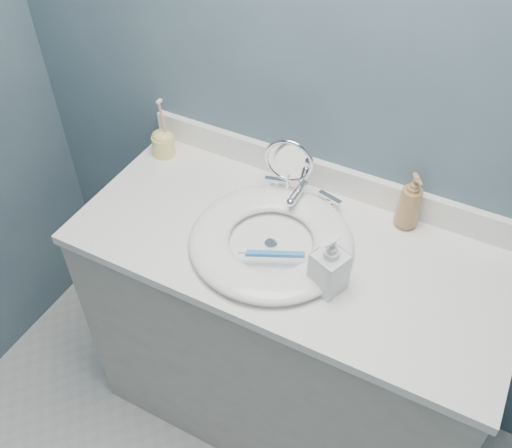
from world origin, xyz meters
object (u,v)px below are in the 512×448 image
Objects in this scene: soap_bottle_amber at (410,201)px; toothbrush_holder at (163,142)px; makeup_mirror at (289,168)px; soap_bottle_clear at (330,263)px.

toothbrush_holder is (-0.79, -0.04, -0.04)m from soap_bottle_amber.
makeup_mirror reaches higher than toothbrush_holder.
soap_bottle_clear is at bearing -21.44° from toothbrush_holder.
makeup_mirror is 0.45m from toothbrush_holder.
soap_bottle_clear is 0.84× the size of toothbrush_holder.
soap_bottle_clear is (0.23, -0.25, -0.03)m from makeup_mirror.
makeup_mirror reaches higher than soap_bottle_amber.
toothbrush_holder reaches higher than soap_bottle_clear.
toothbrush_holder is (-0.68, 0.27, -0.04)m from soap_bottle_clear.
toothbrush_holder is at bearing 179.67° from soap_bottle_clear.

